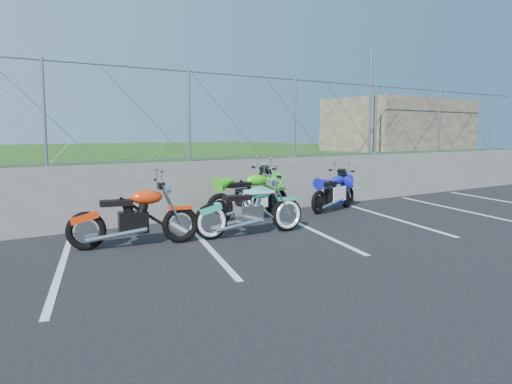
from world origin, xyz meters
TOP-DOWN VIEW (x-y plane):
  - ground at (0.00, 0.00)m, footprint 90.00×90.00m
  - retaining_wall at (0.00, 3.50)m, footprint 30.00×0.22m
  - grass_field at (0.00, 13.50)m, footprint 30.00×20.00m
  - stone_building at (10.50, 5.50)m, footprint 5.00×3.00m
  - chain_link_fence at (0.00, 3.50)m, footprint 28.00×0.03m
  - sign_pole at (7.20, 3.90)m, footprint 0.08×0.08m
  - parking_lines at (1.20, 1.00)m, footprint 18.29×4.31m
  - cruiser_turquoise at (1.11, 1.23)m, footprint 2.28×0.72m
  - naked_orange at (-1.02, 1.58)m, footprint 2.18×0.78m
  - sportbike_green at (2.01, 2.60)m, footprint 2.23×0.80m
  - sportbike_blue at (4.49, 2.54)m, footprint 1.87×0.72m

SIDE VIEW (x-z plane):
  - ground at x=0.00m, z-range 0.00..0.00m
  - parking_lines at x=1.20m, z-range 0.00..0.01m
  - sportbike_blue at x=4.49m, z-range -0.07..0.92m
  - cruiser_turquoise at x=1.11m, z-range -0.11..1.02m
  - naked_orange at x=-1.02m, z-range -0.08..1.03m
  - sportbike_green at x=2.01m, z-range -0.08..1.08m
  - retaining_wall at x=0.00m, z-range 0.00..1.30m
  - grass_field at x=0.00m, z-range 0.00..1.30m
  - stone_building at x=10.50m, z-range 1.30..3.10m
  - chain_link_fence at x=0.00m, z-range 1.30..3.30m
  - sign_pole at x=7.20m, z-range 1.30..4.30m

